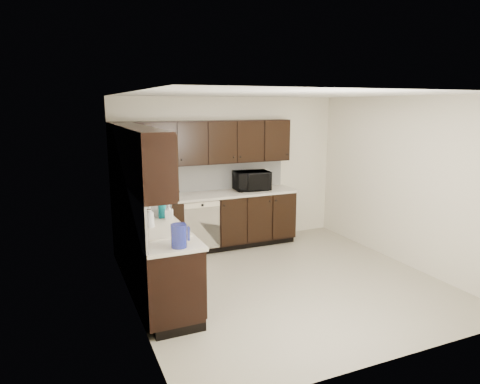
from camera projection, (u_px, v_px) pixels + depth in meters
name	position (u px, v px, depth m)	size (l,w,h in m)	color
floor	(284.00, 282.00, 5.83)	(4.00, 4.00, 0.00)	#A69F89
ceiling	(289.00, 94.00, 5.33)	(4.00, 4.00, 0.00)	white
wall_back	(229.00, 171.00, 7.38)	(4.00, 0.02, 2.50)	beige
wall_left	(131.00, 206.00, 4.80)	(0.02, 4.00, 2.50)	beige
wall_right	(404.00, 181.00, 6.36)	(0.02, 4.00, 2.50)	beige
wall_front	(398.00, 234.00, 3.78)	(4.00, 0.02, 2.50)	beige
lower_cabinets	(189.00, 239.00, 6.35)	(3.00, 2.80, 0.90)	black
countertop	(188.00, 206.00, 6.25)	(3.03, 2.83, 0.04)	beige
backsplash	(170.00, 187.00, 6.31)	(3.00, 2.80, 0.48)	silver
upper_cabinets	(179.00, 147.00, 6.13)	(3.00, 2.80, 0.70)	black
dishwasher	(202.00, 223.00, 6.72)	(0.58, 0.04, 0.78)	beige
sink	(161.00, 235.00, 4.99)	(0.54, 0.82, 0.42)	beige
microwave	(252.00, 181.00, 7.28)	(0.58, 0.39, 0.32)	black
soap_bottle_a	(169.00, 212.00, 5.37)	(0.09, 0.10, 0.21)	gray
soap_bottle_b	(150.00, 217.00, 5.02)	(0.10, 0.10, 0.27)	gray
toaster_oven	(130.00, 193.00, 6.47)	(0.40, 0.29, 0.25)	silver
storage_bin	(149.00, 207.00, 5.69)	(0.51, 0.38, 0.20)	white
blue_pitcher	(179.00, 236.00, 4.35)	(0.16, 0.16, 0.24)	navy
teal_tumbler	(162.00, 210.00, 5.48)	(0.10, 0.10, 0.22)	#0C818E
paper_towel_roll	(144.00, 195.00, 6.20)	(0.14, 0.14, 0.30)	white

